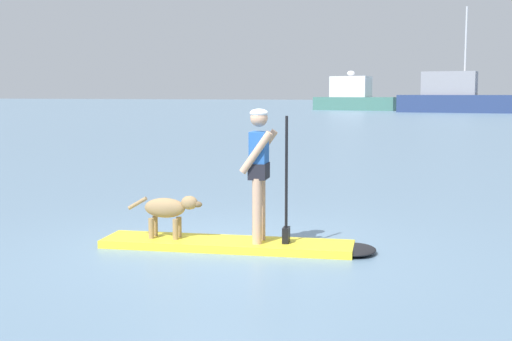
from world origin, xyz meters
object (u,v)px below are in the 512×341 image
(dog, at_px, (169,209))
(moored_boat_center, at_px, (455,97))
(paddleboard, at_px, (244,245))
(moored_boat_port, at_px, (355,98))
(person_paddler, at_px, (260,166))

(dog, relative_size, moored_boat_center, 0.08)
(moored_boat_center, bearing_deg, paddleboard, -86.40)
(paddleboard, distance_m, dog, 1.10)
(moored_boat_port, relative_size, moored_boat_center, 0.86)
(person_paddler, height_order, moored_boat_port, moored_boat_port)
(paddleboard, xyz_separation_m, moored_boat_center, (-4.15, 65.97, 1.54))
(moored_boat_port, distance_m, moored_boat_center, 13.38)
(dog, xyz_separation_m, moored_boat_center, (-3.16, 66.17, 1.11))
(moored_boat_port, xyz_separation_m, moored_boat_center, (12.13, -5.66, 0.09))
(paddleboard, bearing_deg, moored_boat_center, 93.60)
(moored_boat_center, bearing_deg, dog, -87.26)
(person_paddler, xyz_separation_m, moored_boat_port, (-16.48, 71.59, 0.42))
(person_paddler, distance_m, moored_boat_port, 73.47)
(paddleboard, relative_size, moored_boat_port, 0.34)
(dog, relative_size, moored_boat_port, 0.10)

